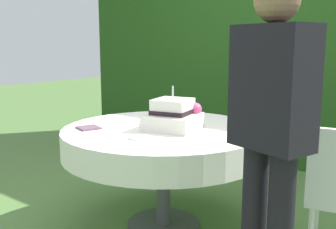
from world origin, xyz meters
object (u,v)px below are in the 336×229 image
cake_table (163,141)px  standing_person (271,131)px  wedding_cake (174,116)px  serving_plate_near (139,138)px  serving_plate_far (174,115)px  napkin_stack (89,128)px

cake_table → standing_person: standing_person is taller
wedding_cake → serving_plate_near: wedding_cake is taller
serving_plate_near → serving_plate_far: same height
wedding_cake → standing_person: size_ratio=0.25×
serving_plate_far → standing_person: bearing=-36.6°
wedding_cake → serving_plate_far: bearing=126.5°
cake_table → napkin_stack: napkin_stack is taller
napkin_stack → standing_person: size_ratio=0.09×
cake_table → serving_plate_near: 0.36m
wedding_cake → napkin_stack: size_ratio=2.88×
wedding_cake → napkin_stack: wedding_cake is taller
serving_plate_near → napkin_stack: size_ratio=0.97×
serving_plate_far → standing_person: 1.55m
napkin_stack → wedding_cake: bearing=36.6°
serving_plate_near → standing_person: size_ratio=0.08×
standing_person → serving_plate_far: bearing=143.4°
standing_person → wedding_cake: bearing=152.1°
wedding_cake → serving_plate_near: size_ratio=2.98×
serving_plate_near → napkin_stack: napkin_stack is taller
cake_table → wedding_cake: bearing=11.1°
standing_person → cake_table: bearing=154.7°
serving_plate_far → napkin_stack: (-0.16, -0.78, 0.00)m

